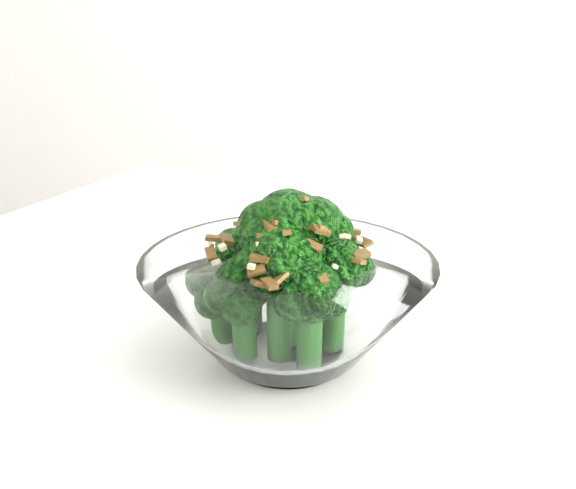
# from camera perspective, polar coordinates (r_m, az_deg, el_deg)

# --- Properties ---
(table) EXTENTS (1.31, 0.98, 0.75)m
(table) POSITION_cam_1_polar(r_m,az_deg,el_deg) (0.48, 21.91, -18.97)
(table) COLOR white
(table) RESTS_ON ground
(broccoli_dish) EXTENTS (0.19, 0.19, 0.12)m
(broccoli_dish) POSITION_cam_1_polar(r_m,az_deg,el_deg) (0.42, -0.06, -4.69)
(broccoli_dish) COLOR white
(broccoli_dish) RESTS_ON table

